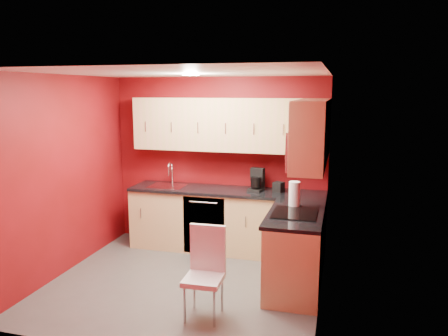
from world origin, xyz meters
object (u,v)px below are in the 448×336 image
at_px(sink, 168,183).
at_px(napkin_holder, 279,187).
at_px(microwave, 307,149).
at_px(coffee_maker, 256,180).
at_px(paper_towel, 294,194).
at_px(dining_chair, 204,274).

xyz_separation_m(sink, napkin_holder, (1.64, 0.03, 0.04)).
xyz_separation_m(microwave, coffee_maker, (-0.77, 1.03, -0.59)).
relative_size(microwave, paper_towel, 2.45).
height_order(coffee_maker, dining_chair, coffee_maker).
height_order(coffee_maker, napkin_holder, coffee_maker).
bearing_deg(microwave, coffee_maker, 126.82).
distance_m(coffee_maker, paper_towel, 0.95).
bearing_deg(dining_chair, paper_towel, 56.30).
bearing_deg(sink, dining_chair, -58.64).
bearing_deg(microwave, dining_chair, -135.21).
distance_m(sink, napkin_holder, 1.64).
relative_size(napkin_holder, paper_towel, 0.45).
xyz_separation_m(microwave, napkin_holder, (-0.45, 1.04, -0.68)).
distance_m(microwave, paper_towel, 0.69).
relative_size(coffee_maker, napkin_holder, 2.25).
bearing_deg(sink, paper_towel, -19.86).
height_order(paper_towel, dining_chair, paper_towel).
xyz_separation_m(microwave, dining_chair, (-0.92, -0.92, -1.19)).
bearing_deg(microwave, napkin_holder, 113.58).
xyz_separation_m(napkin_holder, paper_towel, (0.29, -0.73, 0.09)).
xyz_separation_m(microwave, sink, (-2.09, 1.00, -0.72)).
bearing_deg(sink, coffee_maker, 1.31).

